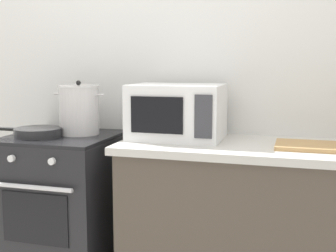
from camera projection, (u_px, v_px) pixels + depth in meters
name	position (u px, v px, depth m)	size (l,w,h in m)	color
back_wall	(186.00, 77.00, 2.69)	(4.40, 0.10, 2.50)	silver
lower_cabinet_right	(280.00, 236.00, 2.31)	(1.64, 0.56, 0.88)	#4C4238
countertop_right	(284.00, 150.00, 2.24)	(1.70, 0.60, 0.04)	beige
stove	(64.00, 211.00, 2.64)	(0.60, 0.64, 0.92)	black
stock_pot	(79.00, 110.00, 2.59)	(0.32, 0.24, 0.32)	silver
frying_pan	(37.00, 132.00, 2.52)	(0.47, 0.27, 0.05)	#28282B
microwave	(177.00, 112.00, 2.44)	(0.50, 0.37, 0.30)	white
cutting_board	(313.00, 146.00, 2.18)	(0.36, 0.26, 0.02)	tan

